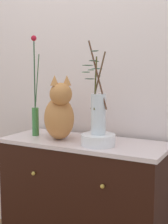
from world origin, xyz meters
TOP-DOWN VIEW (x-y plane):
  - wall_back at (0.00, 0.29)m, footprint 4.40×0.08m
  - sideboard at (0.00, -0.00)m, footprint 1.04×0.44m
  - cat_sitting at (-0.15, -0.04)m, footprint 0.37×0.38m
  - vase_slim_green at (-0.36, -0.01)m, footprint 0.06×0.04m
  - bowl_porcelain at (0.13, -0.07)m, footprint 0.20×0.20m
  - vase_glass_clear at (0.13, -0.07)m, footprint 0.17×0.25m

SIDE VIEW (x-z plane):
  - sideboard at x=0.00m, z-range 0.00..0.84m
  - bowl_porcelain at x=0.13m, z-range 0.84..0.90m
  - cat_sitting at x=-0.15m, z-range 0.80..1.21m
  - vase_slim_green at x=-0.36m, z-range 0.68..1.34m
  - vase_glass_clear at x=0.13m, z-range 0.78..1.32m
  - wall_back at x=0.00m, z-range 0.00..2.60m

